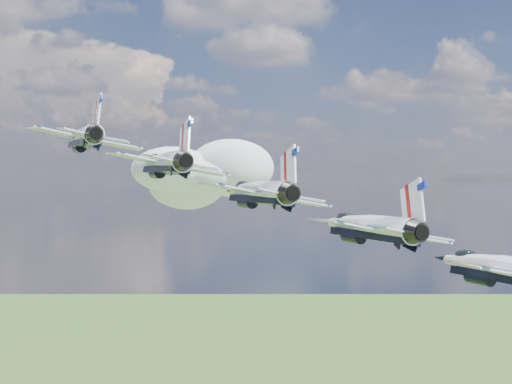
{
  "coord_description": "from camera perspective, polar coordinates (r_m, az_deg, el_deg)",
  "views": [
    {
      "loc": [
        -19.6,
        -73.34,
        160.4
      ],
      "look_at": [
        -8.34,
        -3.64,
        159.21
      ],
      "focal_mm": 50.0,
      "sensor_mm": 36.0,
      "label": 1
    }
  ],
  "objects": [
    {
      "name": "cloud_far",
      "position": [
        301.79,
        -3.73,
        1.62
      ],
      "size": [
        53.38,
        41.94,
        20.97
      ],
      "primitive_type": "ellipsoid",
      "color": "white"
    },
    {
      "name": "jet_3",
      "position": [
        65.64,
        8.75,
        -2.73
      ],
      "size": [
        16.35,
        20.07,
        7.35
      ],
      "primitive_type": null,
      "rotation": [
        0.0,
        0.18,
        0.23
      ],
      "color": "white"
    },
    {
      "name": "jet_0",
      "position": [
        84.86,
        -13.64,
        4.23
      ],
      "size": [
        16.35,
        20.07,
        7.35
      ],
      "primitive_type": null,
      "rotation": [
        0.0,
        0.18,
        0.23
      ],
      "color": "white"
    },
    {
      "name": "jet_1",
      "position": [
        77.14,
        -7.44,
        2.32
      ],
      "size": [
        16.35,
        20.07,
        7.35
      ],
      "primitive_type": null,
      "rotation": [
        0.0,
        0.18,
        0.23
      ],
      "color": "silver"
    },
    {
      "name": "jet_2",
      "position": [
        70.62,
        -0.0,
        0.0
      ],
      "size": [
        16.35,
        20.07,
        7.35
      ],
      "primitive_type": null,
      "rotation": [
        0.0,
        0.18,
        0.23
      ],
      "color": "white"
    },
    {
      "name": "jet_4",
      "position": [
        62.59,
        18.69,
        -5.74
      ],
      "size": [
        16.35,
        20.07,
        7.35
      ],
      "primitive_type": null,
      "rotation": [
        0.0,
        0.18,
        0.23
      ],
      "color": "silver"
    }
  ]
}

